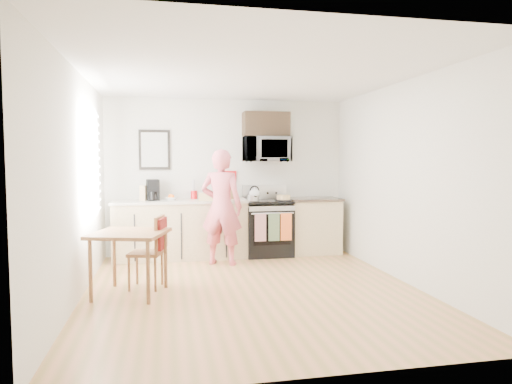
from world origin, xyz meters
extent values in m
plane|color=#A17E3E|center=(0.00, 0.00, 0.00)|extent=(4.60, 4.60, 0.00)
cube|color=silver|center=(0.00, 2.30, 1.30)|extent=(4.00, 0.04, 2.60)
cube|color=silver|center=(0.00, -2.30, 1.30)|extent=(4.00, 0.04, 2.60)
cube|color=silver|center=(-2.00, 0.00, 1.30)|extent=(0.04, 4.60, 2.60)
cube|color=silver|center=(2.00, 0.00, 1.30)|extent=(0.04, 4.60, 2.60)
cube|color=white|center=(0.00, 0.00, 2.60)|extent=(4.00, 4.60, 0.04)
cube|color=white|center=(-1.98, 0.80, 1.55)|extent=(0.02, 1.40, 1.50)
cube|color=white|center=(-1.97, 0.80, 1.55)|extent=(0.01, 1.30, 1.40)
cube|color=tan|center=(-0.80, 2.00, 0.45)|extent=(2.10, 0.60, 0.90)
cube|color=beige|center=(-0.80, 2.00, 0.92)|extent=(2.14, 0.64, 0.04)
cube|color=tan|center=(1.43, 2.00, 0.45)|extent=(0.84, 0.60, 0.90)
cube|color=black|center=(1.43, 2.00, 0.92)|extent=(0.88, 0.64, 0.04)
cube|color=black|center=(0.63, 1.97, 0.39)|extent=(0.76, 0.65, 0.77)
cube|color=black|center=(0.63, 1.66, 0.45)|extent=(0.61, 0.02, 0.45)
cube|color=silver|center=(0.63, 1.66, 0.78)|extent=(0.74, 0.02, 0.14)
cylinder|color=silver|center=(0.63, 1.61, 0.74)|extent=(0.68, 0.02, 0.02)
cube|color=black|center=(0.63, 1.97, 0.90)|extent=(0.76, 0.65, 0.04)
cube|color=silver|center=(0.63, 2.25, 1.04)|extent=(0.76, 0.08, 0.24)
cube|color=beige|center=(0.43, 1.61, 0.52)|extent=(0.18, 0.02, 0.44)
cube|color=#4A6543|center=(0.65, 1.61, 0.52)|extent=(0.18, 0.02, 0.44)
cube|color=#D3621F|center=(0.85, 1.61, 0.52)|extent=(0.18, 0.02, 0.44)
imported|color=silver|center=(0.63, 2.08, 1.76)|extent=(0.76, 0.51, 0.42)
cube|color=black|center=(0.63, 2.12, 2.18)|extent=(0.76, 0.35, 0.40)
cube|color=black|center=(-1.20, 2.28, 1.75)|extent=(0.50, 0.03, 0.65)
cube|color=beige|center=(-1.20, 2.26, 1.75)|extent=(0.42, 0.01, 0.56)
cube|color=#A20D11|center=(0.05, 2.28, 1.30)|extent=(0.20, 0.02, 0.20)
imported|color=#B93242|center=(-0.21, 1.45, 0.88)|extent=(0.75, 0.64, 1.75)
cube|color=brown|center=(-1.45, 0.09, 0.73)|extent=(0.80, 0.80, 0.04)
cylinder|color=brown|center=(-1.86, -0.14, 0.35)|extent=(0.04, 0.04, 0.71)
cylinder|color=brown|center=(-1.23, -0.32, 0.35)|extent=(0.04, 0.04, 0.71)
cylinder|color=brown|center=(-1.67, 0.49, 0.35)|extent=(0.04, 0.04, 0.71)
cylinder|color=brown|center=(-1.04, 0.31, 0.35)|extent=(0.04, 0.04, 0.71)
cube|color=brown|center=(-1.28, 0.34, 0.44)|extent=(0.46, 0.46, 0.04)
cube|color=brown|center=(-1.11, 0.30, 0.67)|extent=(0.13, 0.38, 0.45)
cube|color=#5F1110|center=(-1.09, 0.29, 0.68)|extent=(0.14, 0.34, 0.38)
cylinder|color=brown|center=(-1.48, 0.22, 0.21)|extent=(0.03, 0.03, 0.42)
cylinder|color=brown|center=(-1.16, 0.15, 0.21)|extent=(0.03, 0.03, 0.42)
cylinder|color=brown|center=(-1.40, 0.54, 0.21)|extent=(0.03, 0.03, 0.42)
cylinder|color=brown|center=(-1.09, 0.46, 0.21)|extent=(0.03, 0.03, 0.42)
cube|color=brown|center=(0.07, 2.11, 1.05)|extent=(0.10, 0.14, 0.22)
cylinder|color=#A20D11|center=(-0.57, 2.22, 1.01)|extent=(0.11, 0.11, 0.14)
imported|color=white|center=(-0.94, 2.06, 0.97)|extent=(0.25, 0.25, 0.05)
cube|color=tan|center=(-1.38, 2.04, 1.06)|extent=(0.11, 0.11, 0.24)
cube|color=black|center=(-1.23, 2.08, 1.11)|extent=(0.22, 0.25, 0.33)
cylinder|color=black|center=(-1.23, 1.98, 1.02)|extent=(0.12, 0.12, 0.12)
cube|color=tan|center=(-0.36, 1.84, 1.00)|extent=(0.34, 0.19, 0.12)
cylinder|color=black|center=(0.85, 1.79, 0.93)|extent=(0.27, 0.27, 0.01)
cylinder|color=tan|center=(0.85, 1.79, 0.98)|extent=(0.22, 0.22, 0.07)
sphere|color=white|center=(0.42, 2.04, 1.02)|extent=(0.19, 0.19, 0.19)
cone|color=white|center=(0.42, 2.04, 1.12)|extent=(0.06, 0.06, 0.06)
torus|color=black|center=(0.42, 2.04, 1.08)|extent=(0.17, 0.02, 0.17)
cylinder|color=silver|center=(0.35, 1.81, 0.97)|extent=(0.19, 0.19, 0.09)
cylinder|color=black|center=(0.36, 1.68, 1.01)|extent=(0.03, 0.17, 0.02)
camera|label=1|loc=(-1.03, -5.37, 1.58)|focal=32.00mm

